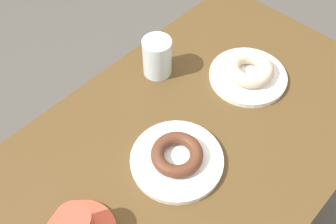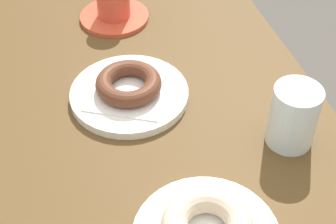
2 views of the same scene
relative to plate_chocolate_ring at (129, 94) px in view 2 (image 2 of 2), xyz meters
The scene contains 6 objects.
table 0.13m from the plate_chocolate_ring, 14.40° to the left, with size 1.09×0.64×0.75m.
plate_chocolate_ring is the anchor object (origin of this frame).
napkin_chocolate_ring 0.01m from the plate_chocolate_ring, 90.00° to the left, with size 0.14×0.14×0.00m, color white.
donut_chocolate_ring 0.03m from the plate_chocolate_ring, 90.00° to the left, with size 0.12×0.12×0.03m, color brown.
water_glass 0.29m from the plate_chocolate_ring, 52.85° to the left, with size 0.08×0.08×0.11m, color silver.
coffee_cup 0.26m from the plate_chocolate_ring, behind, with size 0.15×0.15×0.09m.
Camera 2 is at (0.61, -0.14, 1.37)m, focal length 54.71 mm.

